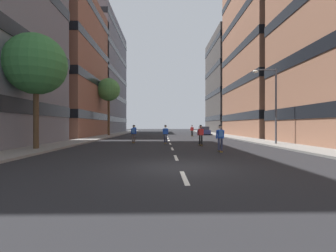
{
  "coord_description": "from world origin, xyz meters",
  "views": [
    {
      "loc": [
        -0.72,
        -10.13,
        1.73
      ],
      "look_at": [
        0.0,
        22.08,
        1.64
      ],
      "focal_mm": 26.41,
      "sensor_mm": 36.0,
      "label": 1
    }
  ],
  "objects_px": {
    "parked_car_near": "(204,131)",
    "street_tree_mid": "(36,65)",
    "streetlamp_right": "(272,98)",
    "skater_3": "(134,133)",
    "skater_5": "(201,134)",
    "skater_2": "(220,136)",
    "street_tree_near": "(109,90)",
    "skater_1": "(192,130)",
    "skater_4": "(166,133)",
    "skater_0": "(135,131)"
  },
  "relations": [
    {
      "from": "skater_5",
      "to": "street_tree_mid",
      "type": "bearing_deg",
      "value": -161.99
    },
    {
      "from": "parked_car_near",
      "to": "skater_4",
      "type": "height_order",
      "value": "skater_4"
    },
    {
      "from": "skater_0",
      "to": "street_tree_near",
      "type": "bearing_deg",
      "value": 133.22
    },
    {
      "from": "skater_2",
      "to": "skater_0",
      "type": "bearing_deg",
      "value": 111.97
    },
    {
      "from": "skater_0",
      "to": "skater_2",
      "type": "bearing_deg",
      "value": -68.03
    },
    {
      "from": "skater_1",
      "to": "skater_4",
      "type": "bearing_deg",
      "value": -106.16
    },
    {
      "from": "skater_4",
      "to": "skater_5",
      "type": "relative_size",
      "value": 1.0
    },
    {
      "from": "skater_4",
      "to": "skater_2",
      "type": "bearing_deg",
      "value": -65.8
    },
    {
      "from": "street_tree_near",
      "to": "street_tree_mid",
      "type": "xyz_separation_m",
      "value": [
        0.0,
        -22.9,
        -1.54
      ]
    },
    {
      "from": "streetlamp_right",
      "to": "skater_0",
      "type": "bearing_deg",
      "value": 134.19
    },
    {
      "from": "skater_2",
      "to": "skater_3",
      "type": "height_order",
      "value": "same"
    },
    {
      "from": "street_tree_near",
      "to": "skater_3",
      "type": "height_order",
      "value": "street_tree_near"
    },
    {
      "from": "street_tree_mid",
      "to": "skater_3",
      "type": "distance_m",
      "value": 10.46
    },
    {
      "from": "streetlamp_right",
      "to": "parked_car_near",
      "type": "bearing_deg",
      "value": 94.78
    },
    {
      "from": "skater_4",
      "to": "skater_5",
      "type": "bearing_deg",
      "value": -40.61
    },
    {
      "from": "skater_1",
      "to": "skater_4",
      "type": "height_order",
      "value": "same"
    },
    {
      "from": "skater_1",
      "to": "skater_5",
      "type": "bearing_deg",
      "value": -94.47
    },
    {
      "from": "street_tree_near",
      "to": "street_tree_mid",
      "type": "height_order",
      "value": "street_tree_near"
    },
    {
      "from": "skater_1",
      "to": "skater_4",
      "type": "distance_m",
      "value": 15.65
    },
    {
      "from": "parked_car_near",
      "to": "skater_1",
      "type": "height_order",
      "value": "skater_1"
    },
    {
      "from": "skater_2",
      "to": "street_tree_near",
      "type": "bearing_deg",
      "value": 117.26
    },
    {
      "from": "skater_0",
      "to": "street_tree_mid",
      "type": "bearing_deg",
      "value": -104.84
    },
    {
      "from": "parked_car_near",
      "to": "skater_5",
      "type": "relative_size",
      "value": 2.47
    },
    {
      "from": "parked_car_near",
      "to": "street_tree_mid",
      "type": "distance_m",
      "value": 32.41
    },
    {
      "from": "street_tree_near",
      "to": "skater_0",
      "type": "relative_size",
      "value": 5.17
    },
    {
      "from": "parked_car_near",
      "to": "skater_1",
      "type": "bearing_deg",
      "value": -115.17
    },
    {
      "from": "skater_0",
      "to": "skater_4",
      "type": "distance_m",
      "value": 12.18
    },
    {
      "from": "street_tree_mid",
      "to": "streetlamp_right",
      "type": "height_order",
      "value": "street_tree_mid"
    },
    {
      "from": "street_tree_mid",
      "to": "skater_0",
      "type": "xyz_separation_m",
      "value": [
        4.73,
        17.86,
        -4.92
      ]
    },
    {
      "from": "street_tree_mid",
      "to": "streetlamp_right",
      "type": "relative_size",
      "value": 1.21
    },
    {
      "from": "street_tree_near",
      "to": "streetlamp_right",
      "type": "relative_size",
      "value": 1.42
    },
    {
      "from": "skater_3",
      "to": "street_tree_mid",
      "type": "bearing_deg",
      "value": -129.21
    },
    {
      "from": "skater_2",
      "to": "skater_3",
      "type": "distance_m",
      "value": 10.69
    },
    {
      "from": "parked_car_near",
      "to": "street_tree_mid",
      "type": "height_order",
      "value": "street_tree_mid"
    },
    {
      "from": "skater_2",
      "to": "skater_4",
      "type": "relative_size",
      "value": 1.0
    },
    {
      "from": "skater_3",
      "to": "skater_4",
      "type": "distance_m",
      "value": 3.22
    },
    {
      "from": "street_tree_mid",
      "to": "skater_5",
      "type": "height_order",
      "value": "street_tree_mid"
    },
    {
      "from": "skater_3",
      "to": "skater_5",
      "type": "distance_m",
      "value": 6.94
    },
    {
      "from": "streetlamp_right",
      "to": "skater_0",
      "type": "distance_m",
      "value": 19.54
    },
    {
      "from": "skater_5",
      "to": "skater_3",
      "type": "bearing_deg",
      "value": 151.82
    },
    {
      "from": "street_tree_mid",
      "to": "skater_3",
      "type": "xyz_separation_m",
      "value": [
        5.85,
        7.17,
        -4.89
      ]
    },
    {
      "from": "skater_2",
      "to": "parked_car_near",
      "type": "bearing_deg",
      "value": 82.56
    },
    {
      "from": "street_tree_near",
      "to": "skater_2",
      "type": "bearing_deg",
      "value": -62.74
    },
    {
      "from": "skater_4",
      "to": "skater_5",
      "type": "distance_m",
      "value": 3.93
    },
    {
      "from": "street_tree_near",
      "to": "skater_5",
      "type": "bearing_deg",
      "value": -57.81
    },
    {
      "from": "skater_3",
      "to": "skater_5",
      "type": "xyz_separation_m",
      "value": [
        6.12,
        -3.28,
        -0.03
      ]
    },
    {
      "from": "skater_3",
      "to": "skater_5",
      "type": "relative_size",
      "value": 1.0
    },
    {
      "from": "parked_car_near",
      "to": "streetlamp_right",
      "type": "xyz_separation_m",
      "value": [
        1.97,
        -23.55,
        3.44
      ]
    },
    {
      "from": "street_tree_near",
      "to": "streetlamp_right",
      "type": "height_order",
      "value": "street_tree_near"
    },
    {
      "from": "street_tree_near",
      "to": "skater_5",
      "type": "height_order",
      "value": "street_tree_near"
    }
  ]
}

